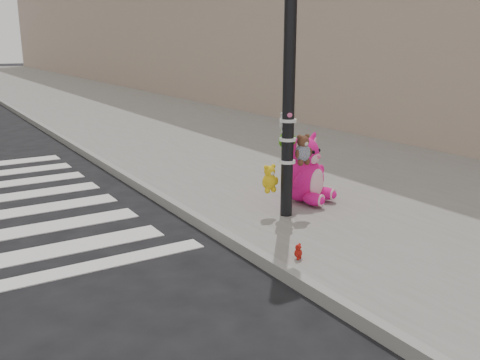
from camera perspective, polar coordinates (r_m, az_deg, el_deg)
ground at (r=4.78m, az=-7.92°, el=-16.38°), size 120.00×120.00×0.00m
sidewalk_near at (r=15.46m, az=-6.15°, el=5.73°), size 7.00×80.00×0.14m
curb_edge at (r=14.33m, az=-18.70°, el=4.33°), size 0.12×80.00×0.15m
signal_pole at (r=7.04m, az=5.25°, el=8.91°), size 0.69×0.50×4.00m
pink_bunny at (r=7.88m, az=6.96°, el=0.64°), size 0.85×0.92×1.02m
red_teddy at (r=5.90m, az=6.23°, el=-7.59°), size 0.15×0.13×0.18m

